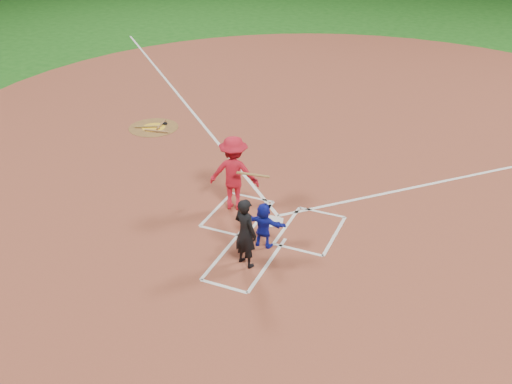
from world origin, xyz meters
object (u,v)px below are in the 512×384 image
at_px(on_deck_circle, 154,127).
at_px(umpire, 245,233).
at_px(catcher, 264,225).
at_px(batter_at_plate, 234,173).
at_px(home_plate, 273,221).

bearing_deg(on_deck_circle, umpire, -43.83).
distance_m(on_deck_circle, umpire, 8.56).
height_order(catcher, batter_at_plate, batter_at_plate).
relative_size(umpire, batter_at_plate, 0.83).
xyz_separation_m(on_deck_circle, batter_at_plate, (4.85, -3.74, 0.98)).
xyz_separation_m(catcher, umpire, (-0.08, -0.82, 0.27)).
xyz_separation_m(on_deck_circle, catcher, (6.23, -5.08, 0.55)).
xyz_separation_m(home_plate, umpire, (0.09, -1.88, 0.82)).
distance_m(home_plate, umpire, 2.05).
bearing_deg(catcher, batter_at_plate, -43.75).
height_order(home_plate, batter_at_plate, batter_at_plate).
bearing_deg(umpire, on_deck_circle, -21.92).
distance_m(on_deck_circle, catcher, 8.06).
relative_size(home_plate, on_deck_circle, 0.35).
distance_m(home_plate, on_deck_circle, 7.27).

